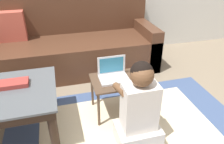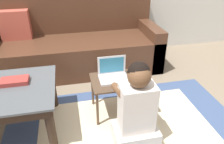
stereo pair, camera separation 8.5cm
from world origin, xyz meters
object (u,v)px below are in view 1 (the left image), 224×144
(laptop, at_px, (113,75))
(coffee_table, at_px, (4,100))
(person_seated, at_px, (139,110))
(laptop_desk, at_px, (120,84))
(book_on_table, at_px, (14,84))
(computer_mouse, at_px, (137,77))
(couch, at_px, (70,46))

(laptop, bearing_deg, coffee_table, -174.46)
(laptop, xyz_separation_m, person_seated, (0.08, -0.45, -0.07))
(coffee_table, distance_m, laptop_desk, 1.00)
(book_on_table, bearing_deg, computer_mouse, -2.38)
(coffee_table, xyz_separation_m, book_on_table, (0.09, 0.08, 0.09))
(laptop, bearing_deg, laptop_desk, -26.18)
(coffee_table, distance_m, laptop, 0.95)
(coffee_table, relative_size, computer_mouse, 7.49)
(coffee_table, distance_m, book_on_table, 0.15)
(computer_mouse, distance_m, person_seated, 0.42)
(laptop_desk, height_order, book_on_table, book_on_table)
(laptop, relative_size, computer_mouse, 2.38)
(laptop_desk, relative_size, book_on_table, 2.32)
(coffee_table, relative_size, laptop_desk, 1.58)
(couch, bearing_deg, computer_mouse, -64.96)
(couch, bearing_deg, book_on_table, -117.45)
(laptop_desk, xyz_separation_m, computer_mouse, (0.16, -0.03, 0.07))
(book_on_table, bearing_deg, couch, 62.55)
(coffee_table, bearing_deg, couch, 60.76)
(person_seated, bearing_deg, laptop_desk, 93.85)
(couch, bearing_deg, person_seated, -75.59)
(coffee_table, relative_size, person_seated, 1.11)
(couch, xyz_separation_m, book_on_table, (-0.55, -1.06, 0.16))
(couch, distance_m, computer_mouse, 1.22)
(laptop, relative_size, book_on_table, 1.17)
(book_on_table, bearing_deg, laptop, 0.70)
(laptop, bearing_deg, person_seated, -79.51)
(laptop_desk, distance_m, person_seated, 0.43)
(laptop_desk, bearing_deg, person_seated, -86.15)
(laptop, height_order, computer_mouse, laptop)
(person_seated, xyz_separation_m, book_on_table, (-0.94, 0.44, 0.13))
(computer_mouse, bearing_deg, laptop, 165.64)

